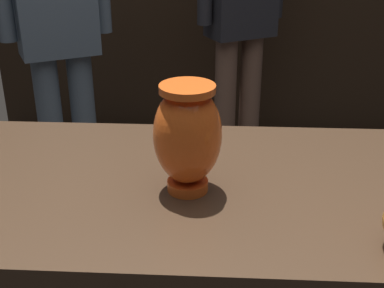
% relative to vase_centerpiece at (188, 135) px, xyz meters
% --- Properties ---
extents(back_display_shelf, '(2.60, 0.40, 0.99)m').
position_rel_vase_centerpiece_xyz_m(back_display_shelf, '(0.02, 2.24, -0.43)').
color(back_display_shelf, black).
rests_on(back_display_shelf, ground_plane).
extents(vase_centerpiece, '(0.14, 0.14, 0.24)m').
position_rel_vase_centerpiece_xyz_m(vase_centerpiece, '(0.00, 0.00, 0.00)').
color(vase_centerpiece, '#E55B1E').
rests_on(vase_centerpiece, display_plinth).
extents(visitor_near_left, '(0.42, 0.31, 1.56)m').
position_rel_vase_centerpiece_xyz_m(visitor_near_left, '(-0.62, 1.18, -0.01)').
color(visitor_near_left, slate).
rests_on(visitor_near_left, ground_plane).
extents(visitor_center_back, '(0.42, 0.31, 1.54)m').
position_rel_vase_centerpiece_xyz_m(visitor_center_back, '(0.16, 1.60, -0.03)').
color(visitor_center_back, brown).
rests_on(visitor_center_back, ground_plane).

